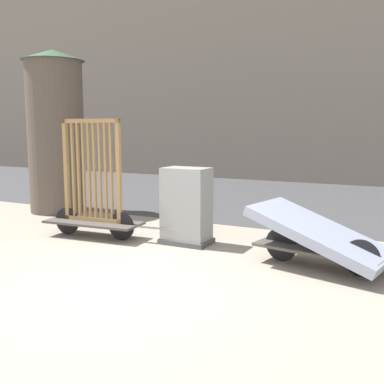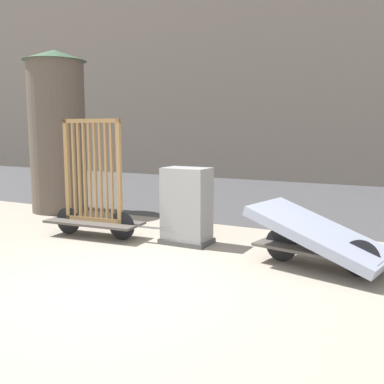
{
  "view_description": "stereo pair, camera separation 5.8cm",
  "coord_description": "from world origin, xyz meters",
  "px_view_note": "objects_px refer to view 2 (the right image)",
  "views": [
    {
      "loc": [
        3.11,
        -4.07,
        1.88
      ],
      "look_at": [
        0.0,
        1.95,
        0.92
      ],
      "focal_mm": 42.0,
      "sensor_mm": 36.0,
      "label": 1
    },
    {
      "loc": [
        3.16,
        -4.05,
        1.88
      ],
      "look_at": [
        0.0,
        1.95,
        0.92
      ],
      "focal_mm": 42.0,
      "sensor_mm": 36.0,
      "label": 2
    }
  ],
  "objects_px": {
    "bike_cart_with_bedframe": "(94,199)",
    "utility_cabinet": "(187,209)",
    "bike_cart_with_mattress": "(319,237)",
    "advertising_column": "(57,131)"
  },
  "relations": [
    {
      "from": "bike_cart_with_mattress",
      "to": "advertising_column",
      "type": "distance_m",
      "value": 6.56
    },
    {
      "from": "bike_cart_with_bedframe",
      "to": "utility_cabinet",
      "type": "relative_size",
      "value": 1.95
    },
    {
      "from": "bike_cart_with_mattress",
      "to": "utility_cabinet",
      "type": "height_order",
      "value": "utility_cabinet"
    },
    {
      "from": "bike_cart_with_mattress",
      "to": "utility_cabinet",
      "type": "bearing_deg",
      "value": -178.15
    },
    {
      "from": "utility_cabinet",
      "to": "advertising_column",
      "type": "distance_m",
      "value": 4.36
    },
    {
      "from": "bike_cart_with_bedframe",
      "to": "bike_cart_with_mattress",
      "type": "xyz_separation_m",
      "value": [
        3.86,
        -0.0,
        -0.23
      ]
    },
    {
      "from": "bike_cart_with_bedframe",
      "to": "utility_cabinet",
      "type": "bearing_deg",
      "value": 7.47
    },
    {
      "from": "bike_cart_with_bedframe",
      "to": "advertising_column",
      "type": "distance_m",
      "value": 3.07
    },
    {
      "from": "bike_cart_with_mattress",
      "to": "utility_cabinet",
      "type": "xyz_separation_m",
      "value": [
        -2.22,
        0.35,
        0.14
      ]
    },
    {
      "from": "bike_cart_with_mattress",
      "to": "utility_cabinet",
      "type": "distance_m",
      "value": 2.25
    }
  ]
}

